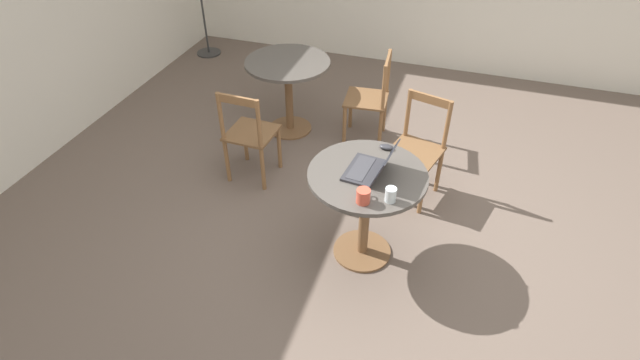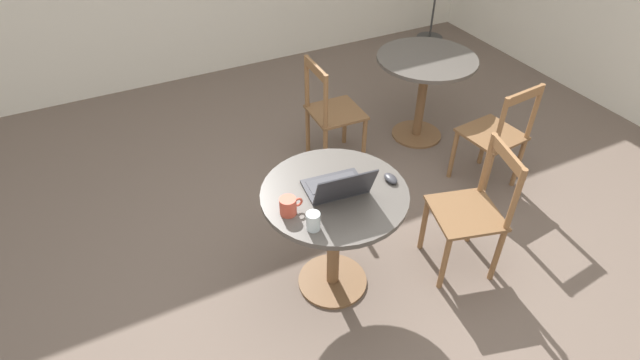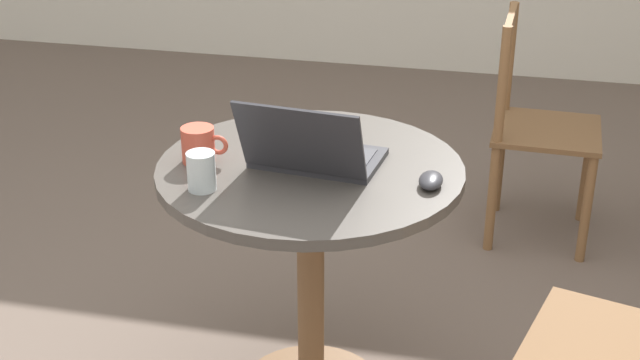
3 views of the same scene
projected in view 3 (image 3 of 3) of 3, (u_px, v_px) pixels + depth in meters
The scene contains 7 objects.
cafe_table_near at pixel (310, 222), 2.40m from camera, with size 0.81×0.81×0.75m.
chair_near_right at pixel (632, 355), 2.09m from camera, with size 0.48×0.48×0.88m.
chair_mid_left at pixel (536, 130), 3.37m from camera, with size 0.41×0.41×0.88m.
laptop at pixel (313, 152), 2.30m from camera, with size 0.36×0.33×0.21m.
mouse at pixel (431, 180), 2.21m from camera, with size 0.06×0.10×0.03m.
mug at pixel (199, 145), 2.33m from camera, with size 0.13×0.09×0.10m.
drinking_glass at pixel (201, 171), 2.18m from camera, with size 0.07×0.07×0.10m.
Camera 3 is at (0.34, -2.00, 1.71)m, focal length 50.00 mm.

